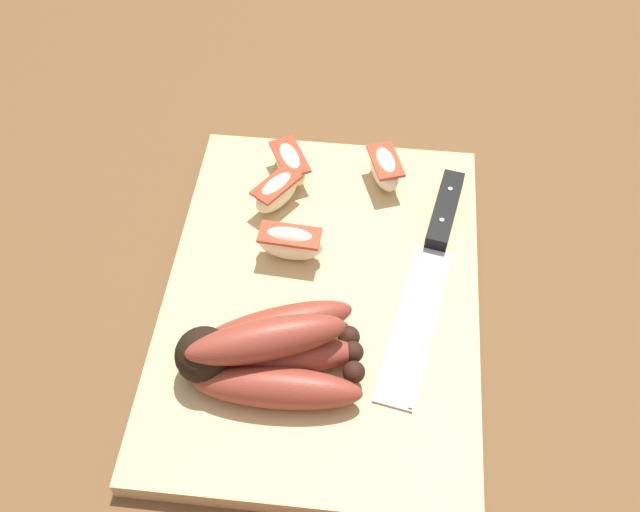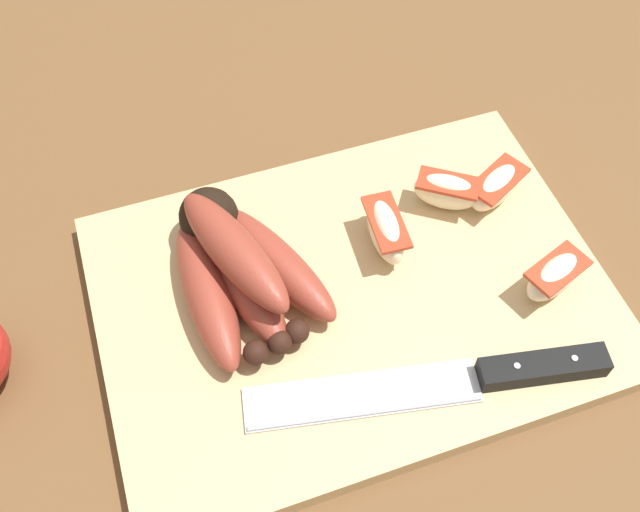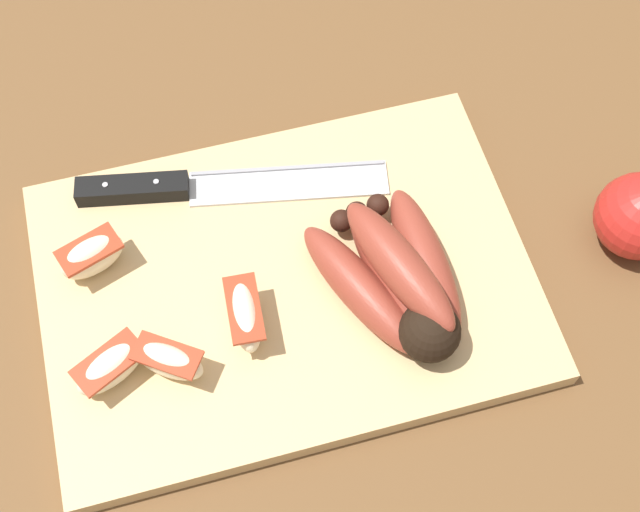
% 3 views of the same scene
% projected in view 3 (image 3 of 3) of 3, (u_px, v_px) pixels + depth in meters
% --- Properties ---
extents(ground_plane, '(6.00, 6.00, 0.00)m').
position_uv_depth(ground_plane, '(306.00, 300.00, 0.76)').
color(ground_plane, brown).
extents(cutting_board, '(0.42, 0.30, 0.02)m').
position_uv_depth(cutting_board, '(286.00, 282.00, 0.75)').
color(cutting_board, tan).
rests_on(cutting_board, ground_plane).
extents(banana_bunch, '(0.12, 0.16, 0.07)m').
position_uv_depth(banana_bunch, '(398.00, 279.00, 0.72)').
color(banana_bunch, black).
rests_on(banana_bunch, cutting_board).
extents(chefs_knife, '(0.28, 0.08, 0.02)m').
position_uv_depth(chefs_knife, '(187.00, 187.00, 0.78)').
color(chefs_knife, silver).
rests_on(chefs_knife, cutting_board).
extents(apple_wedge_near, '(0.06, 0.05, 0.04)m').
position_uv_depth(apple_wedge_near, '(169.00, 360.00, 0.69)').
color(apple_wedge_near, '#F4E5C1').
rests_on(apple_wedge_near, cutting_board).
extents(apple_wedge_middle, '(0.06, 0.04, 0.04)m').
position_uv_depth(apple_wedge_middle, '(92.00, 256.00, 0.73)').
color(apple_wedge_middle, '#F4E5C1').
rests_on(apple_wedge_middle, cutting_board).
extents(apple_wedge_far, '(0.07, 0.05, 0.03)m').
position_uv_depth(apple_wedge_far, '(111.00, 367.00, 0.69)').
color(apple_wedge_far, '#F4E5C1').
rests_on(apple_wedge_far, cutting_board).
extents(apple_wedge_extra, '(0.03, 0.07, 0.04)m').
position_uv_depth(apple_wedge_extra, '(245.00, 314.00, 0.71)').
color(apple_wedge_extra, '#F4E5C1').
rests_on(apple_wedge_extra, cutting_board).
extents(whole_apple, '(0.08, 0.08, 0.09)m').
position_uv_depth(whole_apple, '(639.00, 216.00, 0.75)').
color(whole_apple, red).
rests_on(whole_apple, ground_plane).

